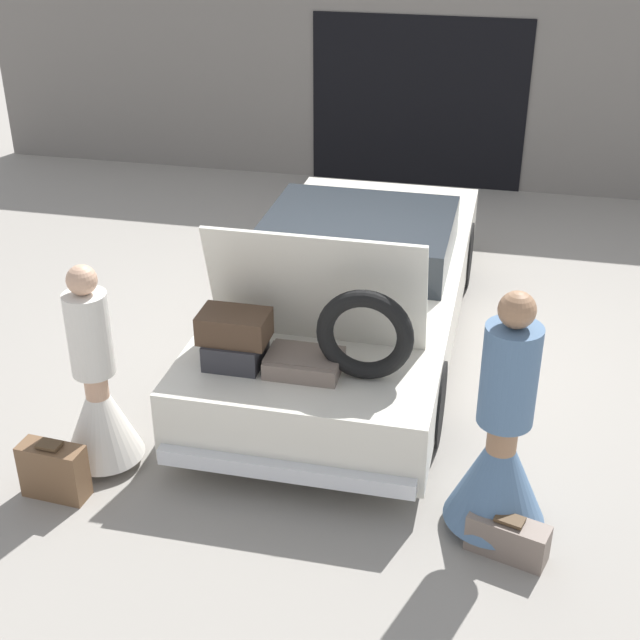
# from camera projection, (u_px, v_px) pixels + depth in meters

# --- Properties ---
(ground_plane) EXTENTS (40.00, 40.00, 0.00)m
(ground_plane) POSITION_uv_depth(u_px,v_px,m) (351.00, 340.00, 8.26)
(ground_plane) COLOR gray
(garage_wall_back) EXTENTS (12.00, 0.14, 2.80)m
(garage_wall_back) POSITION_uv_depth(u_px,v_px,m) (420.00, 79.00, 11.52)
(garage_wall_back) COLOR slate
(garage_wall_back) RESTS_ON ground_plane
(car) EXTENTS (1.95, 4.78, 1.68)m
(car) POSITION_uv_depth(u_px,v_px,m) (351.00, 289.00, 7.99)
(car) COLOR silver
(car) RESTS_ON ground_plane
(person_left) EXTENTS (0.58, 0.58, 1.60)m
(person_left) POSITION_uv_depth(u_px,v_px,m) (98.00, 397.00, 6.36)
(person_left) COLOR tan
(person_left) RESTS_ON ground_plane
(person_right) EXTENTS (0.67, 0.67, 1.75)m
(person_right) POSITION_uv_depth(u_px,v_px,m) (501.00, 450.00, 5.71)
(person_right) COLOR #997051
(person_right) RESTS_ON ground_plane
(suitcase_beside_left_person) EXTENTS (0.47, 0.22, 0.44)m
(suitcase_beside_left_person) POSITION_uv_depth(u_px,v_px,m) (54.00, 471.00, 6.19)
(suitcase_beside_left_person) COLOR brown
(suitcase_beside_left_person) RESTS_ON ground_plane
(suitcase_beside_right_person) EXTENTS (0.55, 0.33, 0.30)m
(suitcase_beside_right_person) POSITION_uv_depth(u_px,v_px,m) (508.00, 538.00, 5.70)
(suitcase_beside_right_person) COLOR #75665B
(suitcase_beside_right_person) RESTS_ON ground_plane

